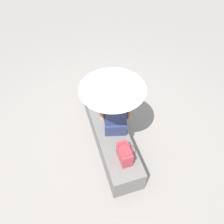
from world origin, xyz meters
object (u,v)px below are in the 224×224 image
at_px(handbag_black, 107,100).
at_px(shoulder_bag_spare, 125,154).
at_px(parasol, 113,83).
at_px(tote_bag_canvas, 100,90).
at_px(person_seated, 116,113).

distance_m(handbag_black, shoulder_bag_spare, 1.04).
bearing_deg(parasol, tote_bag_canvas, -0.56).
bearing_deg(parasol, person_seated, -111.60).
bearing_deg(person_seated, shoulder_bag_spare, 175.56).
relative_size(parasol, handbag_black, 3.00).
bearing_deg(parasol, handbag_black, -6.79).
height_order(tote_bag_canvas, shoulder_bag_spare, tote_bag_canvas).
bearing_deg(person_seated, tote_bag_canvas, 2.64).
bearing_deg(handbag_black, person_seated, 178.61).
relative_size(tote_bag_canvas, shoulder_bag_spare, 1.14).
distance_m(parasol, shoulder_bag_spare, 1.02).
xyz_separation_m(person_seated, tote_bag_canvas, (0.79, 0.04, -0.23)).
xyz_separation_m(parasol, handbag_black, (0.47, -0.06, -0.80)).
height_order(handbag_black, shoulder_bag_spare, handbag_black).
height_order(parasol, shoulder_bag_spare, parasol).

